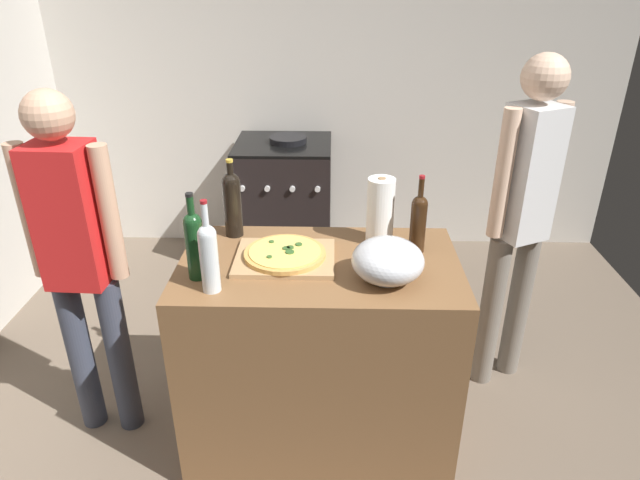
# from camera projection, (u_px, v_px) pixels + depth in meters

# --- Properties ---
(ground_plane) EXTENTS (4.38, 3.45, 0.02)m
(ground_plane) POSITION_uv_depth(u_px,v_px,m) (310.00, 349.00, 3.24)
(ground_plane) COLOR #6B5B4C
(kitchen_wall_rear) EXTENTS (4.38, 0.10, 2.60)m
(kitchen_wall_rear) POSITION_uv_depth(u_px,v_px,m) (317.00, 74.00, 3.98)
(kitchen_wall_rear) COLOR beige
(kitchen_wall_rear) RESTS_ON ground_plane
(counter) EXTENTS (1.14, 0.67, 0.92)m
(counter) POSITION_uv_depth(u_px,v_px,m) (319.00, 354.00, 2.45)
(counter) COLOR brown
(counter) RESTS_ON ground_plane
(cutting_board) EXTENTS (0.40, 0.32, 0.02)m
(cutting_board) POSITION_uv_depth(u_px,v_px,m) (285.00, 258.00, 2.26)
(cutting_board) COLOR tan
(cutting_board) RESTS_ON counter
(pizza) EXTENTS (0.33, 0.33, 0.03)m
(pizza) POSITION_uv_depth(u_px,v_px,m) (285.00, 253.00, 2.25)
(pizza) COLOR tan
(pizza) RESTS_ON cutting_board
(mixing_bowl) EXTENTS (0.27, 0.27, 0.17)m
(mixing_bowl) POSITION_uv_depth(u_px,v_px,m) (388.00, 261.00, 2.08)
(mixing_bowl) COLOR #B2B2B7
(mixing_bowl) RESTS_ON counter
(paper_towel_roll) EXTENTS (0.12, 0.12, 0.29)m
(paper_towel_roll) POSITION_uv_depth(u_px,v_px,m) (380.00, 211.00, 2.35)
(paper_towel_roll) COLOR white
(paper_towel_roll) RESTS_ON counter
(wine_bottle_dark) EXTENTS (0.08, 0.08, 0.35)m
(wine_bottle_dark) POSITION_uv_depth(u_px,v_px,m) (232.00, 202.00, 2.40)
(wine_bottle_dark) COLOR black
(wine_bottle_dark) RESTS_ON counter
(wine_bottle_amber) EXTENTS (0.07, 0.07, 0.35)m
(wine_bottle_amber) POSITION_uv_depth(u_px,v_px,m) (194.00, 242.00, 2.07)
(wine_bottle_amber) COLOR #143819
(wine_bottle_amber) RESTS_ON counter
(wine_bottle_green) EXTENTS (0.07, 0.07, 0.33)m
(wine_bottle_green) POSITION_uv_depth(u_px,v_px,m) (418.00, 221.00, 2.27)
(wine_bottle_green) COLOR #331E0F
(wine_bottle_green) RESTS_ON counter
(wine_bottle_clear) EXTENTS (0.07, 0.07, 0.36)m
(wine_bottle_clear) POSITION_uv_depth(u_px,v_px,m) (209.00, 255.00, 1.99)
(wine_bottle_clear) COLOR silver
(wine_bottle_clear) RESTS_ON counter
(stove) EXTENTS (0.66, 0.63, 0.95)m
(stove) POSITION_uv_depth(u_px,v_px,m) (285.00, 204.00, 4.00)
(stove) COLOR black
(stove) RESTS_ON ground_plane
(person_in_stripes) EXTENTS (0.40, 0.21, 1.60)m
(person_in_stripes) POSITION_uv_depth(u_px,v_px,m) (78.00, 254.00, 2.31)
(person_in_stripes) COLOR #383D4C
(person_in_stripes) RESTS_ON ground_plane
(person_in_red) EXTENTS (0.34, 0.27, 1.68)m
(person_in_red) POSITION_uv_depth(u_px,v_px,m) (522.00, 210.00, 2.61)
(person_in_red) COLOR slate
(person_in_red) RESTS_ON ground_plane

